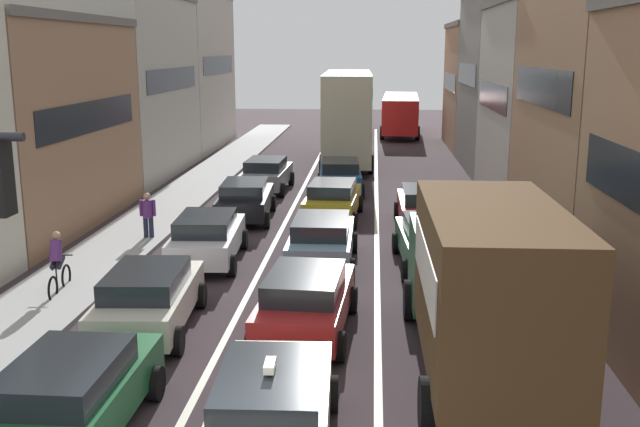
# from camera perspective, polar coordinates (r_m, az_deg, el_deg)

# --- Properties ---
(sidewalk_left) EXTENTS (2.60, 64.00, 0.14)m
(sidewalk_left) POSITION_cam_1_polar(r_m,az_deg,el_deg) (30.66, -11.47, 0.69)
(sidewalk_left) COLOR #A9A9A9
(sidewalk_left) RESTS_ON ground
(lane_stripe_left) EXTENTS (0.16, 60.00, 0.01)m
(lane_stripe_left) POSITION_cam_1_polar(r_m,az_deg,el_deg) (29.73, -2.14, 0.44)
(lane_stripe_left) COLOR silver
(lane_stripe_left) RESTS_ON ground
(lane_stripe_right) EXTENTS (0.16, 60.00, 0.01)m
(lane_stripe_right) POSITION_cam_1_polar(r_m,az_deg,el_deg) (29.55, 4.43, 0.33)
(lane_stripe_right) COLOR silver
(lane_stripe_right) RESTS_ON ground
(building_row_left) EXTENTS (7.20, 43.90, 9.97)m
(building_row_left) POSITION_cam_1_polar(r_m,az_deg,el_deg) (34.17, -19.38, 9.06)
(building_row_left) COLOR beige
(building_row_left) RESTS_ON ground
(building_row_right) EXTENTS (7.20, 43.90, 9.81)m
(building_row_right) POSITION_cam_1_polar(r_m,az_deg,el_deg) (32.18, 19.49, 8.49)
(building_row_right) COLOR #9E7556
(building_row_right) RESTS_ON ground
(removalist_box_truck) EXTENTS (2.77, 7.73, 3.58)m
(removalist_box_truck) POSITION_cam_1_polar(r_m,az_deg,el_deg) (14.52, 12.62, -5.02)
(removalist_box_truck) COLOR #1E5933
(removalist_box_truck) RESTS_ON ground
(taxi_centre_lane_front) EXTENTS (2.18, 4.36, 1.66)m
(taxi_centre_lane_front) POSITION_cam_1_polar(r_m,az_deg,el_deg) (11.90, -3.79, -14.97)
(taxi_centre_lane_front) COLOR beige
(taxi_centre_lane_front) RESTS_ON ground
(sedan_left_lane_front) EXTENTS (2.08, 4.31, 1.49)m
(sedan_left_lane_front) POSITION_cam_1_polar(r_m,az_deg,el_deg) (12.93, -18.85, -13.30)
(sedan_left_lane_front) COLOR #19592D
(sedan_left_lane_front) RESTS_ON ground
(sedan_centre_lane_second) EXTENTS (2.27, 4.40, 1.49)m
(sedan_centre_lane_second) POSITION_cam_1_polar(r_m,az_deg,el_deg) (16.56, -1.11, -6.77)
(sedan_centre_lane_second) COLOR #A51E1E
(sedan_centre_lane_second) RESTS_ON ground
(wagon_left_lane_second) EXTENTS (2.28, 4.41, 1.49)m
(wagon_left_lane_second) POSITION_cam_1_polar(r_m,az_deg,el_deg) (17.20, -13.22, -6.37)
(wagon_left_lane_second) COLOR beige
(wagon_left_lane_second) RESTS_ON ground
(hatchback_centre_lane_third) EXTENTS (2.06, 4.30, 1.49)m
(hatchback_centre_lane_third) POSITION_cam_1_polar(r_m,az_deg,el_deg) (21.69, 0.12, -2.04)
(hatchback_centre_lane_third) COLOR #759EB7
(hatchback_centre_lane_third) RESTS_ON ground
(sedan_left_lane_third) EXTENTS (2.27, 4.40, 1.49)m
(sedan_left_lane_third) POSITION_cam_1_polar(r_m,az_deg,el_deg) (22.27, -8.79, -1.80)
(sedan_left_lane_third) COLOR silver
(sedan_left_lane_third) RESTS_ON ground
(coupe_centre_lane_fourth) EXTENTS (2.26, 4.40, 1.49)m
(coupe_centre_lane_fourth) POSITION_cam_1_polar(r_m,az_deg,el_deg) (27.50, 1.00, 1.12)
(coupe_centre_lane_fourth) COLOR #B29319
(coupe_centre_lane_fourth) RESTS_ON ground
(sedan_left_lane_fourth) EXTENTS (2.26, 4.40, 1.49)m
(sedan_left_lane_fourth) POSITION_cam_1_polar(r_m,az_deg,el_deg) (27.68, -5.85, 1.14)
(sedan_left_lane_fourth) COLOR black
(sedan_left_lane_fourth) RESTS_ON ground
(sedan_centre_lane_fifth) EXTENTS (2.27, 4.40, 1.49)m
(sedan_centre_lane_fifth) POSITION_cam_1_polar(r_m,az_deg,el_deg) (32.82, 1.58, 3.02)
(sedan_centre_lane_fifth) COLOR #194C8C
(sedan_centre_lane_fifth) RESTS_ON ground
(sedan_left_lane_fifth) EXTENTS (2.17, 4.35, 1.49)m
(sedan_left_lane_fifth) POSITION_cam_1_polar(r_m,az_deg,el_deg) (33.26, -4.20, 3.12)
(sedan_left_lane_fifth) COLOR gray
(sedan_left_lane_fifth) RESTS_ON ground
(sedan_right_lane_behind_truck) EXTENTS (2.28, 4.41, 1.49)m
(sedan_right_lane_behind_truck) POSITION_cam_1_polar(r_m,az_deg,el_deg) (21.79, 8.75, -2.12)
(sedan_right_lane_behind_truck) COLOR #19592D
(sedan_right_lane_behind_truck) RESTS_ON ground
(wagon_right_lane_far) EXTENTS (2.11, 4.32, 1.49)m
(wagon_right_lane_far) POSITION_cam_1_polar(r_m,az_deg,el_deg) (26.48, 8.18, 0.54)
(wagon_right_lane_far) COLOR #A51E1E
(wagon_right_lane_far) RESTS_ON ground
(bus_mid_queue_primary) EXTENTS (3.00, 10.56, 5.06)m
(bus_mid_queue_primary) POSITION_cam_1_polar(r_m,az_deg,el_deg) (40.81, 2.16, 7.79)
(bus_mid_queue_primary) COLOR #BFB793
(bus_mid_queue_primary) RESTS_ON ground
(bus_far_queue_secondary) EXTENTS (3.11, 10.59, 2.90)m
(bus_far_queue_secondary) POSITION_cam_1_polar(r_m,az_deg,el_deg) (55.47, 6.30, 7.92)
(bus_far_queue_secondary) COLOR #B21919
(bus_far_queue_secondary) RESTS_ON ground
(cyclist_on_sidewalk) EXTENTS (0.50, 1.73, 1.72)m
(cyclist_on_sidewalk) POSITION_cam_1_polar(r_m,az_deg,el_deg) (20.21, -19.78, -3.76)
(cyclist_on_sidewalk) COLOR black
(cyclist_on_sidewalk) RESTS_ON ground
(pedestrian_mid_sidewalk) EXTENTS (0.54, 0.34, 1.66)m
(pedestrian_mid_sidewalk) POSITION_cam_1_polar(r_m,az_deg,el_deg) (25.03, -13.28, -0.03)
(pedestrian_mid_sidewalk) COLOR #262D47
(pedestrian_mid_sidewalk) RESTS_ON ground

